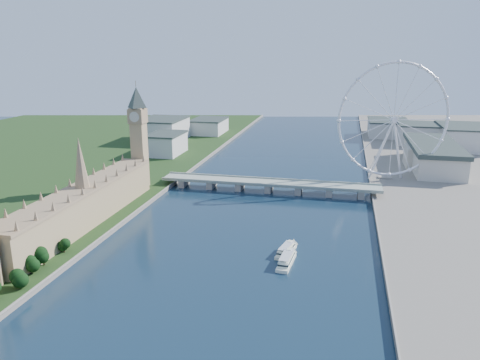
% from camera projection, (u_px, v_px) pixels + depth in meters
% --- Properties ---
extents(parliament_range, '(24.00, 200.00, 70.00)m').
position_uv_depth(parliament_range, '(84.00, 205.00, 371.49)').
color(parliament_range, tan).
rests_on(parliament_range, ground).
extents(big_ben, '(20.02, 20.02, 110.00)m').
position_uv_depth(big_ben, '(138.00, 124.00, 460.15)').
color(big_ben, tan).
rests_on(big_ben, ground).
extents(westminster_bridge, '(220.00, 22.00, 9.50)m').
position_uv_depth(westminster_bridge, '(269.00, 185.00, 470.08)').
color(westminster_bridge, gray).
rests_on(westminster_bridge, ground).
extents(london_eye, '(113.60, 39.12, 124.30)m').
position_uv_depth(london_eye, '(394.00, 120.00, 480.39)').
color(london_eye, silver).
rests_on(london_eye, ground).
extents(county_hall, '(54.00, 144.00, 35.00)m').
position_uv_depth(county_hall, '(431.00, 169.00, 557.41)').
color(county_hall, beige).
rests_on(county_hall, ground).
extents(city_skyline, '(505.00, 280.00, 32.00)m').
position_uv_depth(city_skyline, '(322.00, 133.00, 703.64)').
color(city_skyline, beige).
rests_on(city_skyline, ground).
extents(tour_boat_near, '(13.89, 30.59, 6.55)m').
position_uv_depth(tour_boat_near, '(286.00, 253.00, 326.97)').
color(tour_boat_near, white).
rests_on(tour_boat_near, ground).
extents(tour_boat_far, '(11.16, 33.06, 7.20)m').
position_uv_depth(tour_boat_far, '(286.00, 264.00, 310.89)').
color(tour_boat_far, silver).
rests_on(tour_boat_far, ground).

